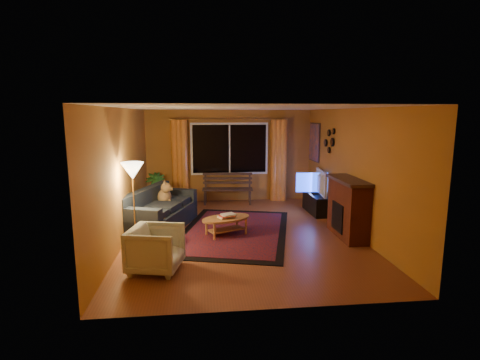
{
  "coord_description": "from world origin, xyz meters",
  "views": [
    {
      "loc": [
        -0.82,
        -7.22,
        2.38
      ],
      "look_at": [
        0.0,
        0.3,
        1.05
      ],
      "focal_mm": 28.0,
      "sensor_mm": 36.0,
      "label": 1
    }
  ],
  "objects": [
    {
      "name": "mirror_cluster",
      "position": [
        2.21,
        1.3,
        1.8
      ],
      "size": [
        0.06,
        0.6,
        0.56
      ],
      "primitive_type": null,
      "color": "black",
      "rests_on": "wall_right"
    },
    {
      "name": "floor_lamp",
      "position": [
        -2.0,
        -0.54,
        0.78
      ],
      "size": [
        0.34,
        0.34,
        1.56
      ],
      "primitive_type": "cylinder",
      "rotation": [
        0.0,
        0.0,
        0.42
      ],
      "color": "#BF8C3F",
      "rests_on": "ground"
    },
    {
      "name": "wall_left",
      "position": [
        -2.26,
        0.0,
        1.25
      ],
      "size": [
        0.02,
        6.0,
        2.5
      ],
      "primitive_type": "cube",
      "color": "#B4722D",
      "rests_on": "ground"
    },
    {
      "name": "rug",
      "position": [
        -0.13,
        0.15,
        0.01
      ],
      "size": [
        2.87,
        3.75,
        0.02
      ],
      "primitive_type": "cube",
      "rotation": [
        0.0,
        0.0,
        -0.25
      ],
      "color": "maroon",
      "rests_on": "ground"
    },
    {
      "name": "floor",
      "position": [
        0.0,
        0.0,
        -0.01
      ],
      "size": [
        4.5,
        6.0,
        0.02
      ],
      "primitive_type": "cube",
      "color": "brown",
      "rests_on": "ground"
    },
    {
      "name": "tv_console",
      "position": [
        2.0,
        1.43,
        0.23
      ],
      "size": [
        0.38,
        1.11,
        0.46
      ],
      "primitive_type": "cube",
      "rotation": [
        0.0,
        0.0,
        0.01
      ],
      "color": "black",
      "rests_on": "ground"
    },
    {
      "name": "fireplace",
      "position": [
        2.05,
        -0.4,
        0.55
      ],
      "size": [
        0.4,
        1.2,
        1.1
      ],
      "primitive_type": "cube",
      "color": "maroon",
      "rests_on": "ground"
    },
    {
      "name": "wall_back",
      "position": [
        0.0,
        3.01,
        1.25
      ],
      "size": [
        4.5,
        0.02,
        2.5
      ],
      "primitive_type": "cube",
      "color": "#B4722D",
      "rests_on": "ground"
    },
    {
      "name": "armchair",
      "position": [
        -1.51,
        -1.66,
        0.38
      ],
      "size": [
        0.84,
        0.88,
        0.77
      ],
      "primitive_type": "imported",
      "rotation": [
        0.0,
        0.0,
        1.35
      ],
      "color": "beige",
      "rests_on": "ground"
    },
    {
      "name": "curtain_right",
      "position": [
        1.35,
        2.88,
        1.12
      ],
      "size": [
        0.36,
        0.36,
        2.24
      ],
      "primitive_type": "cylinder",
      "color": "orange",
      "rests_on": "ground"
    },
    {
      "name": "painting",
      "position": [
        2.22,
        2.45,
        1.65
      ],
      "size": [
        0.04,
        0.76,
        0.96
      ],
      "primitive_type": "cube",
      "color": "orange",
      "rests_on": "wall_right"
    },
    {
      "name": "dog",
      "position": [
        -1.61,
        1.0,
        0.65
      ],
      "size": [
        0.36,
        0.47,
        0.48
      ],
      "primitive_type": null,
      "rotation": [
        0.0,
        0.0,
        0.08
      ],
      "color": "olive",
      "rests_on": "sofa"
    },
    {
      "name": "curtain_left",
      "position": [
        -1.35,
        2.88,
        1.12
      ],
      "size": [
        0.36,
        0.36,
        2.24
      ],
      "primitive_type": "cylinder",
      "color": "orange",
      "rests_on": "ground"
    },
    {
      "name": "coffee_table",
      "position": [
        -0.32,
        -0.07,
        0.18
      ],
      "size": [
        1.33,
        1.33,
        0.37
      ],
      "primitive_type": "cylinder",
      "rotation": [
        0.0,
        0.0,
        0.42
      ],
      "color": "#B67840",
      "rests_on": "ground"
    },
    {
      "name": "bench",
      "position": [
        -0.09,
        2.59,
        0.2
      ],
      "size": [
        1.36,
        0.51,
        0.4
      ],
      "primitive_type": "cube",
      "rotation": [
        0.0,
        0.0,
        -0.09
      ],
      "color": "#34221E",
      "rests_on": "ground"
    },
    {
      "name": "ceiling",
      "position": [
        0.0,
        0.0,
        2.51
      ],
      "size": [
        4.5,
        6.0,
        0.02
      ],
      "primitive_type": "cube",
      "color": "white",
      "rests_on": "ground"
    },
    {
      "name": "potted_plant",
      "position": [
        -1.97,
        2.38,
        0.45
      ],
      "size": [
        0.53,
        0.53,
        0.9
      ],
      "primitive_type": "imported",
      "rotation": [
        0.0,
        0.0,
        0.05
      ],
      "color": "#235B1E",
      "rests_on": "ground"
    },
    {
      "name": "curtain_rod",
      "position": [
        0.0,
        2.9,
        2.25
      ],
      "size": [
        3.2,
        0.03,
        0.03
      ],
      "primitive_type": "cylinder",
      "rotation": [
        0.0,
        1.57,
        0.0
      ],
      "color": "#BF8C3F",
      "rests_on": "wall_back"
    },
    {
      "name": "television",
      "position": [
        2.0,
        1.43,
        0.76
      ],
      "size": [
        0.25,
        1.04,
        0.59
      ],
      "primitive_type": "imported",
      "rotation": [
        0.0,
        0.0,
        1.46
      ],
      "color": "black",
      "rests_on": "tv_console"
    },
    {
      "name": "window",
      "position": [
        0.0,
        2.94,
        1.45
      ],
      "size": [
        2.0,
        0.02,
        1.3
      ],
      "primitive_type": "cube",
      "color": "black",
      "rests_on": "wall_back"
    },
    {
      "name": "sofa",
      "position": [
        -1.66,
        0.53,
        0.42
      ],
      "size": [
        1.52,
        2.24,
        0.84
      ],
      "primitive_type": "cube",
      "rotation": [
        0.0,
        0.0,
        -0.34
      ],
      "color": "black",
      "rests_on": "ground"
    },
    {
      "name": "wall_right",
      "position": [
        2.26,
        0.0,
        1.25
      ],
      "size": [
        0.02,
        6.0,
        2.5
      ],
      "primitive_type": "cube",
      "color": "#B4722D",
      "rests_on": "ground"
    }
  ]
}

